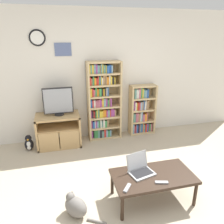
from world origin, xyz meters
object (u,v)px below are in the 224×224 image
object	(u,v)px
tv_stand	(59,130)
television	(58,102)
remote_far_from_laptop	(162,182)
remote_near_laptop	(127,188)
cat	(75,206)
bookshelf_tall	(102,101)
coffee_table	(153,177)
penguin_figurine	(29,143)
bookshelf_short	(141,111)
laptop	(140,168)

from	to	relation	value
tv_stand	television	size ratio (longest dim) A/B	1.50
remote_far_from_laptop	tv_stand	bearing A→B (deg)	-134.44
remote_far_from_laptop	remote_near_laptop	bearing A→B (deg)	-75.45
cat	bookshelf_tall	bearing A→B (deg)	30.92
bookshelf_tall	cat	world-z (taller)	bookshelf_tall
coffee_table	remote_far_from_laptop	world-z (taller)	remote_far_from_laptop
bookshelf_tall	remote_near_laptop	size ratio (longest dim) A/B	10.69
penguin_figurine	bookshelf_short	bearing A→B (deg)	5.69
bookshelf_tall	remote_far_from_laptop	size ratio (longest dim) A/B	9.79
laptop	remote_near_laptop	xyz separation A→B (m)	(-0.26, -0.27, -0.05)
remote_far_from_laptop	penguin_figurine	bearing A→B (deg)	-122.97
laptop	cat	bearing A→B (deg)	173.64
television	bookshelf_short	world-z (taller)	television
penguin_figurine	remote_near_laptop	bearing A→B (deg)	-56.24
coffee_table	remote_near_laptop	size ratio (longest dim) A/B	7.01
television	bookshelf_short	distance (m)	1.80
coffee_table	laptop	distance (m)	0.21
bookshelf_tall	penguin_figurine	bearing A→B (deg)	-171.57
laptop	remote_far_from_laptop	distance (m)	0.34
tv_stand	remote_near_laptop	world-z (taller)	tv_stand
laptop	penguin_figurine	size ratio (longest dim) A/B	1.18
bookshelf_short	coffee_table	xyz separation A→B (m)	(-0.62, -2.05, -0.18)
tv_stand	remote_far_from_laptop	bearing A→B (deg)	-59.87
television	cat	distance (m)	2.07
bookshelf_short	cat	bearing A→B (deg)	-128.58
laptop	penguin_figurine	distance (m)	2.36
remote_near_laptop	penguin_figurine	world-z (taller)	remote_near_laptop
remote_far_from_laptop	cat	size ratio (longest dim) A/B	0.32
bookshelf_short	penguin_figurine	bearing A→B (deg)	-174.31
remote_far_from_laptop	coffee_table	bearing A→B (deg)	-154.40
bookshelf_tall	tv_stand	bearing A→B (deg)	-170.58
bookshelf_tall	coffee_table	world-z (taller)	bookshelf_tall
coffee_table	penguin_figurine	xyz separation A→B (m)	(-1.74, 1.82, -0.20)
tv_stand	cat	size ratio (longest dim) A/B	1.62
bookshelf_tall	bookshelf_short	size ratio (longest dim) A/B	1.48
penguin_figurine	cat	bearing A→B (deg)	-68.72
bookshelf_tall	laptop	xyz separation A→B (m)	(0.09, -1.93, -0.36)
television	bookshelf_tall	distance (m)	0.90
remote_near_laptop	remote_far_from_laptop	bearing A→B (deg)	38.13
bookshelf_tall	penguin_figurine	size ratio (longest dim) A/B	5.23
bookshelf_tall	penguin_figurine	xyz separation A→B (m)	(-1.50, -0.22, -0.67)
laptop	remote_far_from_laptop	world-z (taller)	laptop
tv_stand	laptop	xyz separation A→B (m)	(1.02, -1.78, 0.12)
remote_far_from_laptop	penguin_figurine	distance (m)	2.68
tv_stand	cat	xyz separation A→B (m)	(0.14, -1.90, -0.19)
tv_stand	bookshelf_tall	distance (m)	1.05
tv_stand	bookshelf_tall	world-z (taller)	bookshelf_tall
television	bookshelf_tall	world-z (taller)	bookshelf_tall
remote_far_from_laptop	penguin_figurine	world-z (taller)	remote_far_from_laptop
tv_stand	remote_far_from_laptop	world-z (taller)	tv_stand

